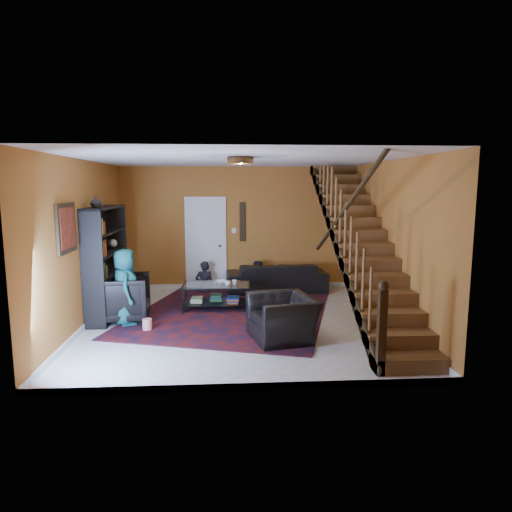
{
  "coord_description": "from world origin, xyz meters",
  "views": [
    {
      "loc": [
        -0.21,
        -7.75,
        2.36
      ],
      "look_at": [
        0.31,
        0.4,
        1.11
      ],
      "focal_mm": 32.0,
      "sensor_mm": 36.0,
      "label": 1
    }
  ],
  "objects_px": {
    "sofa": "(276,277)",
    "armchair_left": "(123,298)",
    "armchair_right": "(283,318)",
    "coffee_table": "(216,294)",
    "bookshelf": "(107,263)"
  },
  "relations": [
    {
      "from": "sofa",
      "to": "armchair_left",
      "type": "relative_size",
      "value": 2.43
    },
    {
      "from": "sofa",
      "to": "armchair_left",
      "type": "xyz_separation_m",
      "value": [
        -2.94,
        -2.12,
        0.09
      ]
    },
    {
      "from": "sofa",
      "to": "armchair_left",
      "type": "bearing_deg",
      "value": 33.41
    },
    {
      "from": "armchair_left",
      "to": "armchair_right",
      "type": "xyz_separation_m",
      "value": [
        2.69,
        -1.15,
        -0.08
      ]
    },
    {
      "from": "coffee_table",
      "to": "sofa",
      "type": "bearing_deg",
      "value": 46.74
    },
    {
      "from": "sofa",
      "to": "bookshelf",
      "type": "bearing_deg",
      "value": 24.94
    },
    {
      "from": "armchair_right",
      "to": "coffee_table",
      "type": "height_order",
      "value": "armchair_right"
    },
    {
      "from": "bookshelf",
      "to": "coffee_table",
      "type": "distance_m",
      "value": 2.11
    },
    {
      "from": "coffee_table",
      "to": "armchair_left",
      "type": "bearing_deg",
      "value": -156.21
    },
    {
      "from": "sofa",
      "to": "coffee_table",
      "type": "xyz_separation_m",
      "value": [
        -1.32,
        -1.4,
        -0.04
      ]
    },
    {
      "from": "armchair_left",
      "to": "coffee_table",
      "type": "bearing_deg",
      "value": -71.2
    },
    {
      "from": "sofa",
      "to": "armchair_left",
      "type": "distance_m",
      "value": 3.62
    },
    {
      "from": "bookshelf",
      "to": "sofa",
      "type": "height_order",
      "value": "bookshelf"
    },
    {
      "from": "bookshelf",
      "to": "armchair_left",
      "type": "xyz_separation_m",
      "value": [
        0.35,
        -0.42,
        -0.55
      ]
    },
    {
      "from": "armchair_left",
      "to": "coffee_table",
      "type": "height_order",
      "value": "armchair_left"
    }
  ]
}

